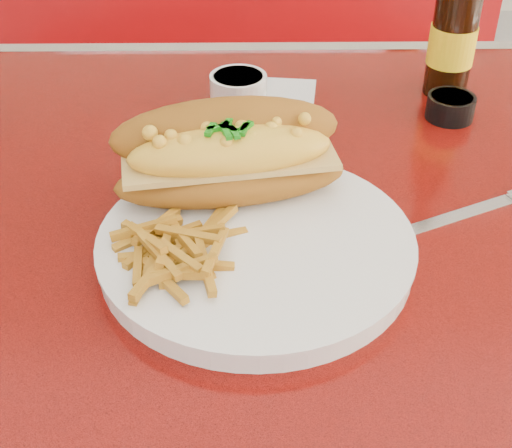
{
  "coord_description": "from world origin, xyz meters",
  "views": [
    {
      "loc": [
        0.0,
        -0.68,
        1.22
      ],
      "look_at": [
        0.01,
        -0.12,
        0.81
      ],
      "focal_mm": 50.0,
      "sensor_mm": 36.0,
      "label": 1
    }
  ],
  "objects_px": {
    "dinner_plate": "(256,246)",
    "gravy_ramekin": "(238,89)",
    "diner_table": "(248,293)",
    "mac_hoagie": "(229,154)",
    "fork": "(306,203)",
    "beer_bottle": "(455,28)",
    "sauce_cup_right": "(451,106)",
    "booth_bench_far": "(247,168)",
    "knife": "(503,201)"
  },
  "relations": [
    {
      "from": "sauce_cup_right",
      "to": "booth_bench_far",
      "type": "bearing_deg",
      "value": 112.55
    },
    {
      "from": "sauce_cup_right",
      "to": "knife",
      "type": "distance_m",
      "value": 0.2
    },
    {
      "from": "gravy_ramekin",
      "to": "dinner_plate",
      "type": "bearing_deg",
      "value": -86.64
    },
    {
      "from": "mac_hoagie",
      "to": "sauce_cup_right",
      "type": "height_order",
      "value": "mac_hoagie"
    },
    {
      "from": "dinner_plate",
      "to": "knife",
      "type": "relative_size",
      "value": 1.7
    },
    {
      "from": "diner_table",
      "to": "knife",
      "type": "bearing_deg",
      "value": -6.95
    },
    {
      "from": "beer_bottle",
      "to": "knife",
      "type": "relative_size",
      "value": 1.2
    },
    {
      "from": "mac_hoagie",
      "to": "beer_bottle",
      "type": "bearing_deg",
      "value": 33.72
    },
    {
      "from": "dinner_plate",
      "to": "fork",
      "type": "xyz_separation_m",
      "value": [
        0.05,
        0.06,
        0.01
      ]
    },
    {
      "from": "booth_bench_far",
      "to": "sauce_cup_right",
      "type": "bearing_deg",
      "value": -67.45
    },
    {
      "from": "diner_table",
      "to": "mac_hoagie",
      "type": "distance_m",
      "value": 0.23
    },
    {
      "from": "knife",
      "to": "gravy_ramekin",
      "type": "bearing_deg",
      "value": 115.69
    },
    {
      "from": "sauce_cup_right",
      "to": "gravy_ramekin",
      "type": "bearing_deg",
      "value": 171.45
    },
    {
      "from": "dinner_plate",
      "to": "booth_bench_far",
      "type": "bearing_deg",
      "value": 90.55
    },
    {
      "from": "booth_bench_far",
      "to": "beer_bottle",
      "type": "xyz_separation_m",
      "value": [
        0.28,
        -0.57,
        0.58
      ]
    },
    {
      "from": "mac_hoagie",
      "to": "fork",
      "type": "height_order",
      "value": "mac_hoagie"
    },
    {
      "from": "sauce_cup_right",
      "to": "fork",
      "type": "bearing_deg",
      "value": -132.34
    },
    {
      "from": "mac_hoagie",
      "to": "beer_bottle",
      "type": "xyz_separation_m",
      "value": [
        0.3,
        0.28,
        0.03
      ]
    },
    {
      "from": "beer_bottle",
      "to": "knife",
      "type": "height_order",
      "value": "beer_bottle"
    },
    {
      "from": "beer_bottle",
      "to": "knife",
      "type": "bearing_deg",
      "value": -89.26
    },
    {
      "from": "booth_bench_far",
      "to": "gravy_ramekin",
      "type": "height_order",
      "value": "booth_bench_far"
    },
    {
      "from": "dinner_plate",
      "to": "mac_hoagie",
      "type": "bearing_deg",
      "value": 107.64
    },
    {
      "from": "diner_table",
      "to": "sauce_cup_right",
      "type": "relative_size",
      "value": 17.19
    },
    {
      "from": "diner_table",
      "to": "mac_hoagie",
      "type": "relative_size",
      "value": 4.75
    },
    {
      "from": "gravy_ramekin",
      "to": "knife",
      "type": "distance_m",
      "value": 0.38
    },
    {
      "from": "dinner_plate",
      "to": "gravy_ramekin",
      "type": "distance_m",
      "value": 0.33
    },
    {
      "from": "diner_table",
      "to": "knife",
      "type": "distance_m",
      "value": 0.33
    },
    {
      "from": "beer_bottle",
      "to": "dinner_plate",
      "type": "bearing_deg",
      "value": -126.72
    },
    {
      "from": "mac_hoagie",
      "to": "dinner_plate",
      "type": "bearing_deg",
      "value": -81.59
    },
    {
      "from": "diner_table",
      "to": "sauce_cup_right",
      "type": "bearing_deg",
      "value": 31.24
    },
    {
      "from": "mac_hoagie",
      "to": "beer_bottle",
      "type": "distance_m",
      "value": 0.41
    },
    {
      "from": "diner_table",
      "to": "gravy_ramekin",
      "type": "relative_size",
      "value": 14.16
    },
    {
      "from": "dinner_plate",
      "to": "sauce_cup_right",
      "type": "xyz_separation_m",
      "value": [
        0.26,
        0.29,
        0.0
      ]
    },
    {
      "from": "fork",
      "to": "beer_bottle",
      "type": "height_order",
      "value": "beer_bottle"
    },
    {
      "from": "dinner_plate",
      "to": "knife",
      "type": "height_order",
      "value": "dinner_plate"
    },
    {
      "from": "gravy_ramekin",
      "to": "beer_bottle",
      "type": "relative_size",
      "value": 0.35
    },
    {
      "from": "diner_table",
      "to": "gravy_ramekin",
      "type": "height_order",
      "value": "gravy_ramekin"
    },
    {
      "from": "diner_table",
      "to": "dinner_plate",
      "type": "height_order",
      "value": "dinner_plate"
    },
    {
      "from": "fork",
      "to": "sauce_cup_right",
      "type": "height_order",
      "value": "sauce_cup_right"
    },
    {
      "from": "booth_bench_far",
      "to": "dinner_plate",
      "type": "distance_m",
      "value": 1.06
    },
    {
      "from": "mac_hoagie",
      "to": "beer_bottle",
      "type": "height_order",
      "value": "beer_bottle"
    },
    {
      "from": "beer_bottle",
      "to": "knife",
      "type": "distance_m",
      "value": 0.29
    },
    {
      "from": "dinner_plate",
      "to": "fork",
      "type": "height_order",
      "value": "dinner_plate"
    },
    {
      "from": "dinner_plate",
      "to": "knife",
      "type": "xyz_separation_m",
      "value": [
        0.27,
        0.09,
        -0.01
      ]
    },
    {
      "from": "gravy_ramekin",
      "to": "booth_bench_far",
      "type": "bearing_deg",
      "value": 89.03
    },
    {
      "from": "gravy_ramekin",
      "to": "knife",
      "type": "height_order",
      "value": "gravy_ramekin"
    },
    {
      "from": "dinner_plate",
      "to": "gravy_ramekin",
      "type": "xyz_separation_m",
      "value": [
        -0.02,
        0.33,
        0.01
      ]
    },
    {
      "from": "booth_bench_far",
      "to": "fork",
      "type": "xyz_separation_m",
      "value": [
        0.06,
        -0.87,
        0.5
      ]
    },
    {
      "from": "booth_bench_far",
      "to": "beer_bottle",
      "type": "bearing_deg",
      "value": -63.91
    },
    {
      "from": "sauce_cup_right",
      "to": "beer_bottle",
      "type": "distance_m",
      "value": 0.11
    }
  ]
}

